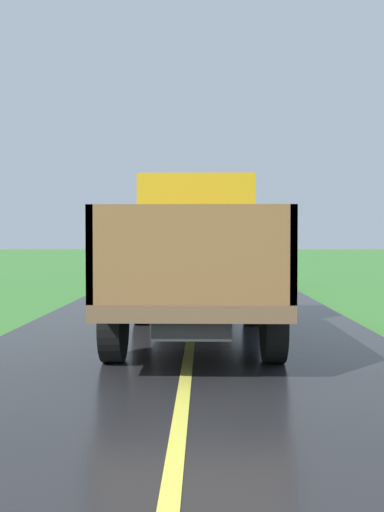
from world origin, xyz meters
name	(u,v)px	position (x,y,z in m)	size (l,w,h in m)	color
banana_truck_near	(196,252)	(0.07, 8.99, 1.48)	(2.38, 5.82, 2.80)	#2D2D30
banana_truck_far	(197,246)	(-0.05, 20.24, 1.48)	(2.38, 5.81, 2.80)	#2D2D30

